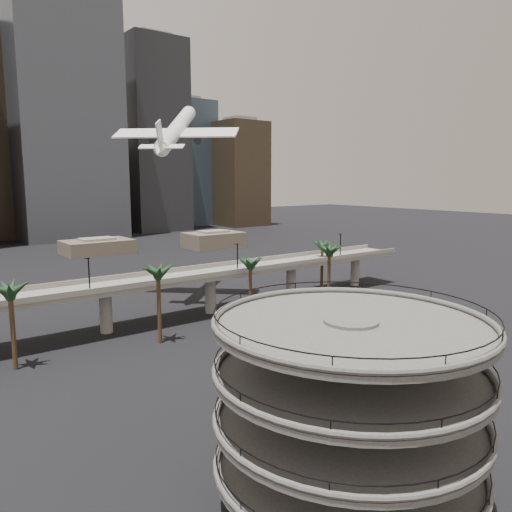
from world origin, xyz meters
TOP-DOWN VIEW (x-y plane):
  - ground at (0.00, 0.00)m, footprint 700.00×700.00m
  - parking_ramp at (-13.00, -4.00)m, footprint 22.20×22.20m
  - overpass at (0.00, 55.00)m, footprint 130.00×9.30m
  - palm_trees at (11.58, 47.18)m, footprint 76.40×18.40m
  - low_buildings at (6.89, 142.30)m, footprint 135.00×27.50m
  - skyline at (15.11, 217.08)m, footprint 269.00×86.00m
  - airborne_jet at (12.83, 71.11)m, footprint 24.00×24.31m
  - car_a at (-6.31, 20.84)m, footprint 4.08×1.71m
  - car_b at (12.96, 17.86)m, footprint 4.60×2.45m
  - car_c at (27.56, 10.50)m, footprint 6.04×4.82m

SIDE VIEW (x-z plane):
  - ground at x=0.00m, z-range 0.00..0.00m
  - car_a at x=-6.31m, z-range 0.00..1.38m
  - car_b at x=12.96m, z-range 0.00..1.44m
  - car_c at x=27.56m, z-range 0.00..1.64m
  - low_buildings at x=6.89m, z-range -0.54..6.26m
  - overpass at x=0.00m, z-range -0.01..14.69m
  - parking_ramp at x=-13.00m, z-range 1.16..18.51m
  - palm_trees at x=11.58m, z-range 4.30..18.30m
  - airborne_jet at x=12.83m, z-range 30.38..45.59m
  - skyline at x=15.11m, z-range -16.90..109.05m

